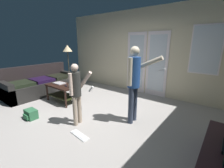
% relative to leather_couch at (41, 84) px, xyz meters
% --- Properties ---
extents(ground_plane, '(6.04, 4.86, 0.02)m').
position_rel_leather_couch_xyz_m(ground_plane, '(2.37, -0.20, -0.32)').
color(ground_plane, '#9D9792').
extents(wall_back_with_doors, '(6.04, 0.09, 2.72)m').
position_rel_leather_couch_xyz_m(wall_back_with_doors, '(2.44, 2.20, 1.02)').
color(wall_back_with_doors, beige).
rests_on(wall_back_with_doors, ground_plane).
extents(leather_couch, '(0.94, 2.22, 0.92)m').
position_rel_leather_couch_xyz_m(leather_couch, '(0.00, 0.00, 0.00)').
color(leather_couch, black).
rests_on(leather_couch, ground_plane).
extents(coffee_table, '(0.97, 0.53, 0.49)m').
position_rel_leather_couch_xyz_m(coffee_table, '(1.22, 0.01, 0.05)').
color(coffee_table, black).
rests_on(coffee_table, ground_plane).
extents(tv_stand, '(0.48, 1.43, 0.39)m').
position_rel_leather_couch_xyz_m(tv_stand, '(5.01, -0.24, -0.11)').
color(tv_stand, '#30191F').
rests_on(tv_stand, ground_plane).
extents(person_adult, '(0.68, 0.45, 1.59)m').
position_rel_leather_couch_xyz_m(person_adult, '(3.41, 0.24, 0.65)').
color(person_adult, '#303A4D').
rests_on(person_adult, ground_plane).
extents(person_child, '(0.40, 0.39, 1.27)m').
position_rel_leather_couch_xyz_m(person_child, '(2.55, -0.55, 0.45)').
color(person_child, tan).
rests_on(person_child, ground_plane).
extents(floor_lamp, '(0.38, 0.38, 1.56)m').
position_rel_leather_couch_xyz_m(floor_lamp, '(-0.32, 1.39, 1.06)').
color(floor_lamp, '#38242B').
rests_on(floor_lamp, ground_plane).
extents(backpack, '(0.29, 0.23, 0.21)m').
position_rel_leather_couch_xyz_m(backpack, '(1.53, -1.06, -0.20)').
color(backpack, '#2D6340').
rests_on(backpack, ground_plane).
extents(loose_keyboard, '(0.45, 0.18, 0.02)m').
position_rel_leather_couch_xyz_m(loose_keyboard, '(2.91, -0.82, -0.30)').
color(loose_keyboard, white).
rests_on(loose_keyboard, ground_plane).
extents(laptop_closed, '(0.35, 0.25, 0.02)m').
position_rel_leather_couch_xyz_m(laptop_closed, '(1.01, 0.05, 0.20)').
color(laptop_closed, '#BAB3B5').
rests_on(laptop_closed, coffee_table).
extents(cup_near_edge, '(0.08, 0.08, 0.12)m').
position_rel_leather_couch_xyz_m(cup_near_edge, '(1.62, 0.01, 0.25)').
color(cup_near_edge, '#1942A0').
rests_on(cup_near_edge, coffee_table).
extents(tv_remote_black, '(0.18, 0.12, 0.02)m').
position_rel_leather_couch_xyz_m(tv_remote_black, '(1.40, 0.00, 0.20)').
color(tv_remote_black, black).
rests_on(tv_remote_black, coffee_table).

